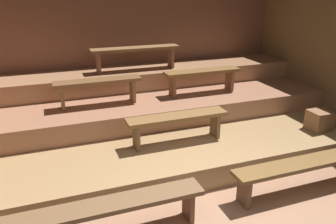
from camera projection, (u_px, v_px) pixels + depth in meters
The scene contains 13 objects.
ground at pixel (169, 154), 5.16m from camera, with size 6.77×4.91×0.08m, color #A7785C.
wall_back at pixel (131, 48), 6.54m from camera, with size 6.77×0.06×2.47m, color brown.
wall_right at pixel (336, 58), 5.69m from camera, with size 0.06×4.91×2.47m, color brown.
platform_lower at pixel (159, 131), 5.49m from camera, with size 5.97×3.19×0.31m, color #A78256.
platform_middle at pixel (148, 102), 5.91m from camera, with size 5.97×1.98×0.31m, color #A46E51.
platform_upper at pixel (139, 77), 6.27m from camera, with size 5.97×0.92×0.31m, color #AD7955.
bench_floor_left at pixel (97, 212), 3.26m from camera, with size 2.18×0.29×0.41m.
bench_floor_right at pixel (314, 164), 4.12m from camera, with size 2.18×0.29×0.41m.
bench_lower_center at pixel (177, 121), 4.65m from camera, with size 1.42×0.29×0.41m.
bench_middle_left at pixel (98, 85), 5.18m from camera, with size 1.32×0.29×0.41m.
bench_middle_right at pixel (202, 75), 5.75m from camera, with size 1.32×0.29×0.41m.
bench_upper_center at pixel (136, 52), 6.03m from camera, with size 1.59×0.29×0.41m.
wooden_crate_lower at pixel (319, 120), 5.11m from camera, with size 0.30×0.30×0.30m, color brown.
Camera 1 is at (-1.61, -2.25, 2.39)m, focal length 36.14 mm.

